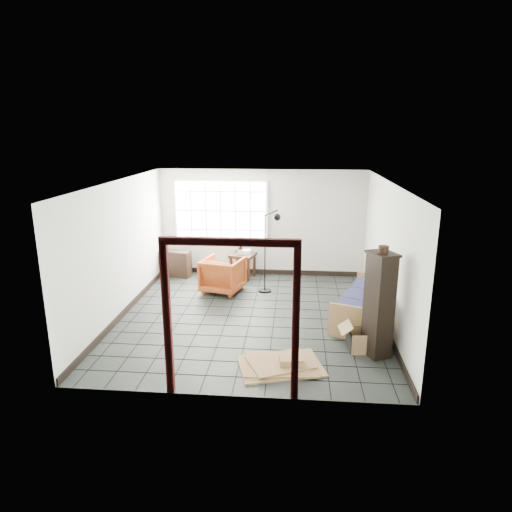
# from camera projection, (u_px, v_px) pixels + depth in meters

# --- Properties ---
(ground) EXTENTS (5.50, 5.50, 0.00)m
(ground) POSITION_uv_depth(u_px,v_px,m) (251.00, 317.00, 8.84)
(ground) COLOR black
(ground) RESTS_ON ground
(room_shell) EXTENTS (5.02, 5.52, 2.61)m
(room_shell) POSITION_uv_depth(u_px,v_px,m) (251.00, 232.00, 8.42)
(room_shell) COLOR silver
(room_shell) RESTS_ON ground
(window_panel) EXTENTS (2.32, 0.08, 1.52)m
(window_panel) POSITION_uv_depth(u_px,v_px,m) (221.00, 211.00, 11.10)
(window_panel) COLOR silver
(window_panel) RESTS_ON ground
(doorway_trim) EXTENTS (1.80, 0.08, 2.20)m
(doorway_trim) POSITION_uv_depth(u_px,v_px,m) (230.00, 300.00, 5.88)
(doorway_trim) COLOR #3A0D0D
(doorway_trim) RESTS_ON ground
(futon_sofa) EXTENTS (1.44, 2.17, 0.90)m
(futon_sofa) POSITION_uv_depth(u_px,v_px,m) (367.00, 303.00, 8.63)
(futon_sofa) COLOR olive
(futon_sofa) RESTS_ON ground
(armchair) EXTENTS (1.00, 0.96, 0.85)m
(armchair) POSITION_uv_depth(u_px,v_px,m) (223.00, 273.00, 10.13)
(armchair) COLOR #9B3816
(armchair) RESTS_ON ground
(side_table) EXTENTS (0.67, 0.67, 0.61)m
(side_table) POSITION_uv_depth(u_px,v_px,m) (243.00, 258.00, 11.05)
(side_table) COLOR black
(side_table) RESTS_ON ground
(table_lamp) EXTENTS (0.30, 0.30, 0.42)m
(table_lamp) POSITION_uv_depth(u_px,v_px,m) (240.00, 242.00, 10.99)
(table_lamp) COLOR black
(table_lamp) RESTS_ON side_table
(projector) EXTENTS (0.31, 0.27, 0.10)m
(projector) POSITION_uv_depth(u_px,v_px,m) (245.00, 252.00, 11.02)
(projector) COLOR silver
(projector) RESTS_ON side_table
(floor_lamp) EXTENTS (0.49, 0.35, 1.87)m
(floor_lamp) POSITION_uv_depth(u_px,v_px,m) (271.00, 249.00, 9.91)
(floor_lamp) COLOR black
(floor_lamp) RESTS_ON ground
(console_shelf) EXTENTS (0.87, 0.46, 0.64)m
(console_shelf) POSITION_uv_depth(u_px,v_px,m) (174.00, 263.00, 11.24)
(console_shelf) COLOR black
(console_shelf) RESTS_ON ground
(tall_shelf) EXTENTS (0.52, 0.57, 1.70)m
(tall_shelf) POSITION_uv_depth(u_px,v_px,m) (379.00, 304.00, 7.13)
(tall_shelf) COLOR black
(tall_shelf) RESTS_ON ground
(pot) EXTENTS (0.19, 0.19, 0.12)m
(pot) POSITION_uv_depth(u_px,v_px,m) (383.00, 250.00, 6.85)
(pot) COLOR black
(pot) RESTS_ON tall_shelf
(open_box) EXTENTS (0.85, 0.47, 0.46)m
(open_box) POSITION_uv_depth(u_px,v_px,m) (364.00, 340.00, 7.48)
(open_box) COLOR olive
(open_box) RESTS_ON ground
(cardboard_pile) EXTENTS (1.43, 1.18, 0.18)m
(cardboard_pile) POSITION_uv_depth(u_px,v_px,m) (282.00, 364.00, 6.97)
(cardboard_pile) COLOR olive
(cardboard_pile) RESTS_ON ground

